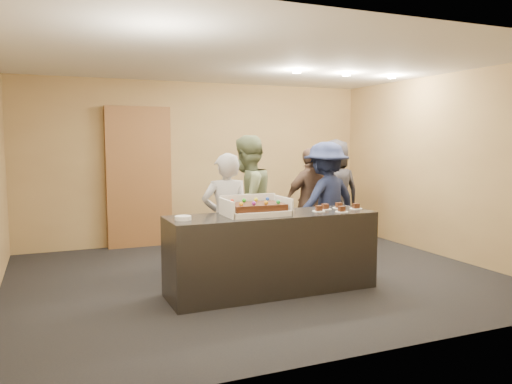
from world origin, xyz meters
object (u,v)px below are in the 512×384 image
serving_counter (272,253)px  person_navy_man (326,201)px  sheet_cake (256,206)px  person_server_grey (226,220)px  person_dark_suit (334,194)px  storage_cabinet (139,177)px  cake_box (255,211)px  person_sage_man (247,202)px  plate_stack (183,218)px  person_brown_extra (311,202)px

serving_counter → person_navy_man: size_ratio=1.41×
sheet_cake → person_server_grey: size_ratio=0.38×
serving_counter → sheet_cake: (-0.20, 0.00, 0.55)m
serving_counter → person_dark_suit: (1.91, 1.79, 0.42)m
person_dark_suit → storage_cabinet: bearing=-15.1°
cake_box → person_sage_man: bearing=73.2°
storage_cabinet → cake_box: bearing=-75.7°
storage_cabinet → cake_box: size_ratio=3.21×
serving_counter → storage_cabinet: size_ratio=1.06×
plate_stack → person_navy_man: 2.65m
cake_box → person_navy_man: size_ratio=0.41×
person_server_grey → person_brown_extra: person_brown_extra is taller
person_navy_man → person_brown_extra: size_ratio=1.06×
storage_cabinet → person_sage_man: storage_cabinet is taller
plate_stack → sheet_cake: bearing=2.3°
sheet_cake → plate_stack: (-0.84, -0.03, -0.08)m
serving_counter → cake_box: 0.54m
serving_counter → cake_box: size_ratio=3.39×
plate_stack → person_server_grey: (0.64, 0.48, -0.13)m
sheet_cake → plate_stack: bearing=-177.7°
person_sage_man → person_brown_extra: (1.19, 0.37, -0.09)m
sheet_cake → person_sage_man: person_sage_man is taller
person_navy_man → person_dark_suit: size_ratio=0.98×
cake_box → person_brown_extra: bearing=43.4°
cake_box → person_navy_man: bearing=34.6°
serving_counter → person_navy_man: person_navy_man is taller
person_navy_man → plate_stack: bearing=11.5°
cake_box → plate_stack: size_ratio=4.05×
cake_box → person_brown_extra: (1.51, 1.43, -0.14)m
storage_cabinet → cake_box: 3.14m
person_server_grey → person_dark_suit: (2.31, 1.34, 0.08)m
person_server_grey → person_dark_suit: person_dark_suit is taller
person_brown_extra → serving_counter: bearing=43.0°
person_sage_man → person_brown_extra: bearing=165.2°
person_navy_man → person_dark_suit: 0.89m
serving_counter → person_dark_suit: 2.65m
sheet_cake → person_brown_extra: (1.51, 1.46, -0.19)m
person_server_grey → person_sage_man: person_sage_man is taller
sheet_cake → plate_stack: 0.84m
cake_box → person_brown_extra: size_ratio=0.44×
sheet_cake → person_sage_man: size_ratio=0.34×
storage_cabinet → sheet_cake: (0.77, -3.06, -0.14)m
plate_stack → person_sage_man: (1.16, 1.12, -0.02)m
person_server_grey → cake_box: bearing=122.3°
person_sage_man → person_dark_suit: bearing=169.3°
person_sage_man → person_server_grey: bearing=19.1°
person_dark_suit → sheet_cake: bearing=49.0°
plate_stack → person_dark_suit: (2.95, 1.82, -0.05)m
person_server_grey → person_sage_man: (0.52, 0.64, 0.11)m
serving_counter → storage_cabinet: storage_cabinet is taller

